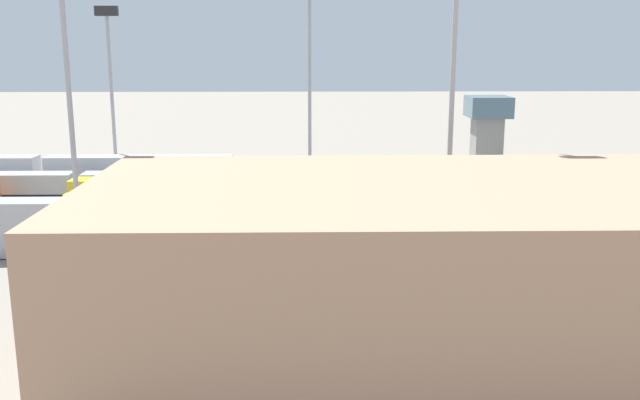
{
  "coord_description": "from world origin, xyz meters",
  "views": [
    {
      "loc": [
        -4.28,
        74.75,
        19.06
      ],
      "look_at": [
        -5.78,
        1.27,
        2.5
      ],
      "focal_mm": 39.7,
      "sensor_mm": 36.0,
      "label": 1
    }
  ],
  "objects_px": {
    "train_on_track_1": "(283,188)",
    "light_mast_3": "(65,45)",
    "train_on_track_3": "(114,207)",
    "light_mast_1": "(455,27)",
    "train_on_track_4": "(58,220)",
    "control_tower": "(487,128)",
    "light_mast_0": "(310,60)",
    "maintenance_shed": "(503,269)",
    "light_mast_2": "(110,73)",
    "train_on_track_0": "(43,176)"
  },
  "relations": [
    {
      "from": "train_on_track_4",
      "to": "light_mast_0",
      "type": "bearing_deg",
      "value": -137.38
    },
    {
      "from": "train_on_track_0",
      "to": "maintenance_shed",
      "type": "xyz_separation_m",
      "value": [
        -44.95,
        46.09,
        2.76
      ]
    },
    {
      "from": "train_on_track_0",
      "to": "light_mast_2",
      "type": "relative_size",
      "value": 2.03
    },
    {
      "from": "light_mast_3",
      "to": "control_tower",
      "type": "bearing_deg",
      "value": -136.92
    },
    {
      "from": "light_mast_1",
      "to": "maintenance_shed",
      "type": "bearing_deg",
      "value": 89.29
    },
    {
      "from": "control_tower",
      "to": "light_mast_1",
      "type": "bearing_deg",
      "value": 71.62
    },
    {
      "from": "train_on_track_0",
      "to": "light_mast_1",
      "type": "relative_size",
      "value": 1.45
    },
    {
      "from": "train_on_track_0",
      "to": "control_tower",
      "type": "bearing_deg",
      "value": -165.57
    },
    {
      "from": "train_on_track_1",
      "to": "light_mast_1",
      "type": "distance_m",
      "value": 32.62
    },
    {
      "from": "light_mast_0",
      "to": "maintenance_shed",
      "type": "bearing_deg",
      "value": 103.36
    },
    {
      "from": "light_mast_2",
      "to": "light_mast_3",
      "type": "distance_m",
      "value": 30.89
    },
    {
      "from": "train_on_track_1",
      "to": "light_mast_1",
      "type": "relative_size",
      "value": 2.94
    },
    {
      "from": "train_on_track_4",
      "to": "light_mast_0",
      "type": "distance_m",
      "value": 36.64
    },
    {
      "from": "train_on_track_0",
      "to": "control_tower",
      "type": "relative_size",
      "value": 4.2
    },
    {
      "from": "train_on_track_1",
      "to": "control_tower",
      "type": "height_order",
      "value": "control_tower"
    },
    {
      "from": "train_on_track_4",
      "to": "light_mast_1",
      "type": "bearing_deg",
      "value": 168.4
    },
    {
      "from": "train_on_track_1",
      "to": "control_tower",
      "type": "relative_size",
      "value": 8.5
    },
    {
      "from": "light_mast_0",
      "to": "light_mast_2",
      "type": "relative_size",
      "value": 1.12
    },
    {
      "from": "train_on_track_1",
      "to": "light_mast_1",
      "type": "height_order",
      "value": "light_mast_1"
    },
    {
      "from": "control_tower",
      "to": "light_mast_2",
      "type": "bearing_deg",
      "value": 14.16
    },
    {
      "from": "light_mast_0",
      "to": "train_on_track_1",
      "type": "bearing_deg",
      "value": 67.59
    },
    {
      "from": "train_on_track_4",
      "to": "light_mast_3",
      "type": "height_order",
      "value": "light_mast_3"
    },
    {
      "from": "train_on_track_4",
      "to": "control_tower",
      "type": "relative_size",
      "value": 6.35
    },
    {
      "from": "light_mast_2",
      "to": "light_mast_3",
      "type": "relative_size",
      "value": 0.78
    },
    {
      "from": "train_on_track_0",
      "to": "train_on_track_4",
      "type": "bearing_deg",
      "value": 113.37
    },
    {
      "from": "light_mast_1",
      "to": "maintenance_shed",
      "type": "relative_size",
      "value": 0.64
    },
    {
      "from": "train_on_track_3",
      "to": "light_mast_2",
      "type": "relative_size",
      "value": 0.43
    },
    {
      "from": "train_on_track_1",
      "to": "train_on_track_0",
      "type": "height_order",
      "value": "train_on_track_0"
    },
    {
      "from": "train_on_track_1",
      "to": "light_mast_0",
      "type": "xyz_separation_m",
      "value": [
        -3.19,
        -7.74,
        14.69
      ]
    },
    {
      "from": "train_on_track_3",
      "to": "maintenance_shed",
      "type": "relative_size",
      "value": 0.2
    },
    {
      "from": "maintenance_shed",
      "to": "light_mast_2",
      "type": "bearing_deg",
      "value": -53.14
    },
    {
      "from": "train_on_track_3",
      "to": "control_tower",
      "type": "distance_m",
      "value": 55.82
    },
    {
      "from": "train_on_track_1",
      "to": "light_mast_3",
      "type": "relative_size",
      "value": 3.21
    },
    {
      "from": "train_on_track_4",
      "to": "light_mast_1",
      "type": "relative_size",
      "value": 2.19
    },
    {
      "from": "train_on_track_4",
      "to": "light_mast_3",
      "type": "bearing_deg",
      "value": 120.3
    },
    {
      "from": "light_mast_0",
      "to": "control_tower",
      "type": "distance_m",
      "value": 30.59
    },
    {
      "from": "maintenance_shed",
      "to": "control_tower",
      "type": "distance_m",
      "value": 63.06
    },
    {
      "from": "train_on_track_3",
      "to": "light_mast_1",
      "type": "bearing_deg",
      "value": 158.94
    },
    {
      "from": "train_on_track_0",
      "to": "train_on_track_3",
      "type": "distance_m",
      "value": 19.67
    },
    {
      "from": "train_on_track_1",
      "to": "train_on_track_0",
      "type": "distance_m",
      "value": 30.58
    },
    {
      "from": "maintenance_shed",
      "to": "control_tower",
      "type": "relative_size",
      "value": 4.53
    },
    {
      "from": "light_mast_1",
      "to": "train_on_track_1",
      "type": "bearing_deg",
      "value": -56.28
    },
    {
      "from": "light_mast_1",
      "to": "light_mast_3",
      "type": "xyz_separation_m",
      "value": [
        31.94,
        0.37,
        -1.47
      ]
    },
    {
      "from": "train_on_track_1",
      "to": "control_tower",
      "type": "bearing_deg",
      "value": -145.24
    },
    {
      "from": "train_on_track_1",
      "to": "train_on_track_0",
      "type": "xyz_separation_m",
      "value": [
        30.16,
        -5.0,
        0.63
      ]
    },
    {
      "from": "train_on_track_3",
      "to": "light_mast_3",
      "type": "distance_m",
      "value": 21.0
    },
    {
      "from": "train_on_track_0",
      "to": "light_mast_3",
      "type": "bearing_deg",
      "value": 115.41
    },
    {
      "from": "light_mast_1",
      "to": "control_tower",
      "type": "distance_m",
      "value": 47.08
    },
    {
      "from": "light_mast_2",
      "to": "light_mast_1",
      "type": "bearing_deg",
      "value": 140.73
    },
    {
      "from": "train_on_track_4",
      "to": "light_mast_1",
      "type": "xyz_separation_m",
      "value": [
        -36.54,
        7.5,
        18.2
      ]
    }
  ]
}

